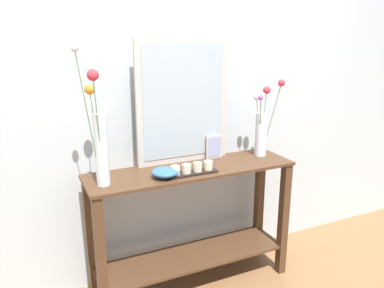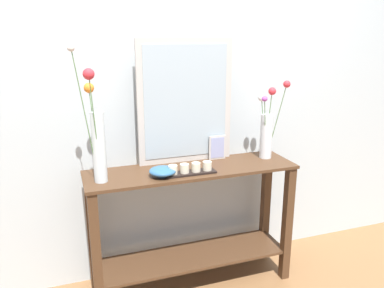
% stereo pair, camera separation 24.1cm
% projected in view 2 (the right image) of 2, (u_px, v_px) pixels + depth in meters
% --- Properties ---
extents(ground_plane, '(7.00, 6.00, 0.02)m').
position_uv_depth(ground_plane, '(192.00, 284.00, 2.69)').
color(ground_plane, brown).
extents(wall_back, '(6.40, 0.08, 2.70)m').
position_uv_depth(wall_back, '(177.00, 84.00, 2.60)').
color(wall_back, '#B2BCC1').
rests_on(wall_back, ground).
extents(console_table, '(1.36, 0.38, 0.85)m').
position_uv_depth(console_table, '(192.00, 216.00, 2.54)').
color(console_table, '#472D1C').
rests_on(console_table, ground).
extents(mirror_leaning, '(0.64, 0.03, 0.81)m').
position_uv_depth(mirror_leaning, '(185.00, 102.00, 2.49)').
color(mirror_leaning, '#B7B2AD').
rests_on(mirror_leaning, console_table).
extents(tall_vase_left, '(0.17, 0.23, 0.78)m').
position_uv_depth(tall_vase_left, '(97.00, 136.00, 2.15)').
color(tall_vase_left, silver).
rests_on(tall_vase_left, console_table).
extents(vase_right, '(0.18, 0.16, 0.54)m').
position_uv_depth(vase_right, '(267.00, 129.00, 2.61)').
color(vase_right, silver).
rests_on(vase_right, console_table).
extents(candle_tray, '(0.32, 0.09, 0.07)m').
position_uv_depth(candle_tray, '(190.00, 169.00, 2.35)').
color(candle_tray, black).
rests_on(candle_tray, console_table).
extents(picture_frame_small, '(0.12, 0.01, 0.17)m').
position_uv_depth(picture_frame_small, '(217.00, 147.00, 2.61)').
color(picture_frame_small, '#B7B2AD').
rests_on(picture_frame_small, console_table).
extents(decorative_bowl, '(0.16, 0.16, 0.06)m').
position_uv_depth(decorative_bowl, '(163.00, 171.00, 2.30)').
color(decorative_bowl, '#2D5B84').
rests_on(decorative_bowl, console_table).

